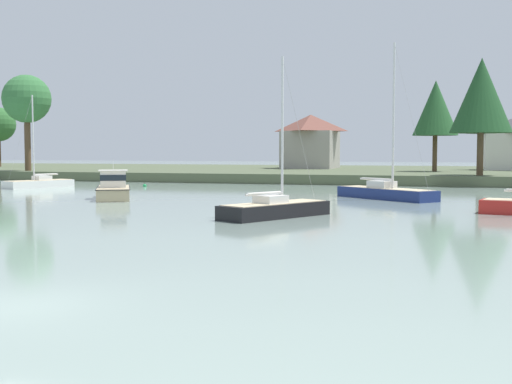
% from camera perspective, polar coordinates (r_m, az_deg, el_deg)
% --- Properties ---
extents(ground_plane, '(438.41, 438.41, 0.00)m').
position_cam_1_polar(ground_plane, '(17.23, -20.54, -9.44)').
color(ground_plane, gray).
extents(far_shore_bank, '(197.29, 49.50, 1.16)m').
position_cam_1_polar(far_shore_bank, '(97.08, 10.97, 1.64)').
color(far_shore_bank, '#4C563D').
rests_on(far_shore_bank, ground).
extents(sailboat_black, '(5.39, 7.50, 9.85)m').
position_cam_1_polar(sailboat_black, '(37.35, 1.69, -1.91)').
color(sailboat_black, black).
rests_on(sailboat_black, ground).
extents(sailboat_navy, '(8.56, 7.66, 12.88)m').
position_cam_1_polar(sailboat_navy, '(52.77, 11.37, -0.30)').
color(sailboat_navy, navy).
rests_on(sailboat_navy, ground).
extents(sailboat_white, '(4.62, 7.62, 10.16)m').
position_cam_1_polar(sailboat_white, '(71.54, -18.60, 0.55)').
color(sailboat_white, white).
rests_on(sailboat_white, ground).
extents(cruiser_sand, '(6.07, 8.43, 4.16)m').
position_cam_1_polar(cruiser_sand, '(53.97, -12.45, 0.00)').
color(cruiser_sand, tan).
rests_on(cruiser_sand, ground).
extents(mooring_buoy_green, '(0.42, 0.42, 0.47)m').
position_cam_1_polar(mooring_buoy_green, '(70.85, -9.80, 0.54)').
color(mooring_buoy_green, '#1E8C47').
rests_on(mooring_buoy_green, ground).
extents(shore_tree_center, '(5.86, 5.86, 11.89)m').
position_cam_1_polar(shore_tree_center, '(88.11, 15.57, 7.13)').
color(shore_tree_center, brown).
rests_on(shore_tree_center, far_shore_bank).
extents(shore_tree_right, '(6.67, 6.67, 12.82)m').
position_cam_1_polar(shore_tree_right, '(75.27, 19.28, 8.02)').
color(shore_tree_right, brown).
rests_on(shore_tree_right, far_shore_bank).
extents(shore_tree_left_mid, '(6.47, 6.47, 12.94)m').
position_cam_1_polar(shore_tree_left_mid, '(93.15, -19.59, 7.69)').
color(shore_tree_left_mid, brown).
rests_on(shore_tree_left_mid, far_shore_bank).
extents(cottage_near_water, '(8.31, 9.79, 8.32)m').
position_cam_1_polar(cottage_near_water, '(101.05, 4.84, 4.54)').
color(cottage_near_water, '#9E998E').
rests_on(cottage_near_water, far_shore_bank).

